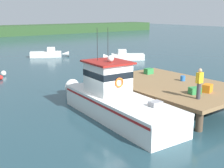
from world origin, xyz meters
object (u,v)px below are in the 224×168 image
Objects in this scene: crate_single_far at (149,71)px; mooring_buoy_inshore at (127,67)px; mooring_buoy_channel_marker at (117,58)px; mooring_buoy_outer at (1,78)px; crate_stack_near_edge at (207,88)px; moored_boat_off_the_point at (125,56)px; bait_bucket at (183,78)px; mooring_buoy_spare_mooring at (3,73)px; deckhand_by_the_boat at (199,83)px; main_fishing_boat at (114,98)px; moored_boat_far_left at (49,54)px; crate_stack_mid_dock at (195,91)px.

crate_single_far is 8.60m from mooring_buoy_inshore.
mooring_buoy_channel_marker is 0.90× the size of mooring_buoy_outer.
crate_stack_near_edge is 19.49m from moored_boat_off_the_point.
crate_single_far is at bearing 94.17° from bait_bucket.
bait_bucket is 16.24m from mooring_buoy_spare_mooring.
mooring_buoy_spare_mooring is at bearing 160.11° from mooring_buoy_inshore.
crate_single_far reaches higher than mooring_buoy_outer.
deckhand_by_the_boat is 4.21× the size of mooring_buoy_outer.
mooring_buoy_channel_marker is (9.35, 18.73, -1.88)m from deckhand_by_the_boat.
mooring_buoy_inshore is (3.99, 10.39, -1.20)m from bait_bucket.
crate_stack_near_edge is at bearing -98.96° from crate_single_far.
mooring_buoy_spare_mooring is (-1.56, 14.40, -0.77)m from main_fishing_boat.
moored_boat_far_left is at bearing 103.79° from mooring_buoy_inshore.
crate_stack_near_edge is 1.55× the size of mooring_buoy_outer.
bait_bucket is at bearing -116.50° from moored_boat_off_the_point.
mooring_buoy_channel_marker is at bearing 4.34° from mooring_buoy_spare_mooring.
crate_stack_near_edge is 0.12× the size of moored_boat_far_left.
mooring_buoy_spare_mooring is (-13.97, -1.06, 0.06)m from mooring_buoy_channel_marker.
mooring_buoy_inshore is at bearing -12.39° from mooring_buoy_outer.
mooring_buoy_inshore is 0.97× the size of mooring_buoy_channel_marker.
mooring_buoy_channel_marker is (7.80, 18.21, -1.25)m from crate_stack_near_edge.
moored_boat_far_left is 10.13× the size of mooring_buoy_spare_mooring.
crate_single_far is 0.37× the size of deckhand_by_the_boat.
moored_boat_far_left is at bearing 86.42° from crate_single_far.
mooring_buoy_spare_mooring is (-5.29, 16.94, -1.15)m from crate_stack_mid_dock.
crate_stack_near_edge is at bearing 18.74° from deckhand_by_the_boat.
bait_bucket is at bearing -58.48° from mooring_buoy_outer.
main_fishing_boat is 29.18× the size of mooring_buoy_inshore.
moored_boat_off_the_point is (7.40, 14.83, -0.94)m from bait_bucket.
mooring_buoy_outer is at bearing -115.66° from mooring_buoy_spare_mooring.
crate_stack_mid_dock is at bearing -114.94° from mooring_buoy_inshore.
bait_bucket is 0.98× the size of mooring_buoy_channel_marker.
crate_stack_near_edge is at bearing -111.32° from mooring_buoy_inshore.
mooring_buoy_spare_mooring is at bearing -178.60° from moored_boat_off_the_point.
bait_bucket is at bearing -0.71° from main_fishing_boat.
mooring_buoy_spare_mooring reaches higher than mooring_buoy_outer.
mooring_buoy_inshore is (9.71, 10.32, -0.84)m from main_fishing_boat.
mooring_buoy_inshore is (5.10, 13.07, -1.26)m from crate_stack_near_edge.
moored_boat_far_left is at bearing 83.16° from crate_stack_mid_dock.
bait_bucket is 15.32m from mooring_buoy_outer.
crate_stack_mid_dock is 20.02m from mooring_buoy_channel_marker.
mooring_buoy_inshore is (6.65, 13.59, -1.89)m from deckhand_by_the_boat.
crate_stack_near_edge is 1.75m from deckhand_by_the_boat.
main_fishing_boat is at bearing -131.64° from moored_boat_off_the_point.
bait_bucket is 11.20m from mooring_buoy_inshore.
crate_stack_near_edge is at bearing -94.80° from moored_boat_far_left.
crate_stack_mid_dock reaches higher than bait_bucket.
mooring_buoy_outer is at bearing 167.61° from mooring_buoy_inshore.
bait_bucket reaches higher than mooring_buoy_channel_marker.
crate_stack_near_edge is at bearing -30.72° from main_fishing_boat.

